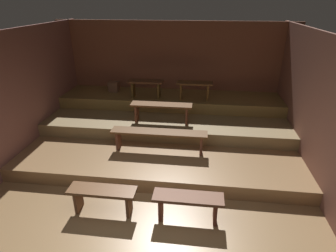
{
  "coord_description": "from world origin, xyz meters",
  "views": [
    {
      "loc": [
        0.81,
        -2.9,
        3.26
      ],
      "look_at": [
        0.11,
        2.77,
        0.63
      ],
      "focal_mm": 29.74,
      "sensor_mm": 36.0,
      "label": 1
    }
  ],
  "objects_px": {
    "bench_floor_left": "(103,195)",
    "bench_floor_right": "(188,202)",
    "bench_middle_center": "(161,108)",
    "bench_upper_right": "(194,87)",
    "bench_lower_center": "(159,135)",
    "wooden_crate_upper": "(114,87)",
    "bench_upper_left": "(146,85)"
  },
  "relations": [
    {
      "from": "bench_floor_right",
      "to": "wooden_crate_upper",
      "type": "relative_size",
      "value": 4.12
    },
    {
      "from": "bench_middle_center",
      "to": "bench_lower_center",
      "type": "bearing_deg",
      "value": -85.24
    },
    {
      "from": "bench_lower_center",
      "to": "bench_upper_right",
      "type": "bearing_deg",
      "value": 70.04
    },
    {
      "from": "bench_floor_left",
      "to": "bench_middle_center",
      "type": "bearing_deg",
      "value": 76.49
    },
    {
      "from": "bench_floor_left",
      "to": "bench_floor_right",
      "type": "height_order",
      "value": "same"
    },
    {
      "from": "bench_floor_left",
      "to": "bench_floor_right",
      "type": "distance_m",
      "value": 1.4
    },
    {
      "from": "bench_upper_right",
      "to": "wooden_crate_upper",
      "type": "bearing_deg",
      "value": 169.87
    },
    {
      "from": "bench_upper_right",
      "to": "bench_floor_left",
      "type": "bearing_deg",
      "value": -111.1
    },
    {
      "from": "bench_floor_right",
      "to": "bench_middle_center",
      "type": "bearing_deg",
      "value": 107.3
    },
    {
      "from": "bench_lower_center",
      "to": "wooden_crate_upper",
      "type": "height_order",
      "value": "wooden_crate_upper"
    },
    {
      "from": "bench_floor_left",
      "to": "bench_middle_center",
      "type": "distance_m",
      "value": 2.67
    },
    {
      "from": "bench_floor_left",
      "to": "bench_middle_center",
      "type": "relative_size",
      "value": 0.77
    },
    {
      "from": "bench_floor_left",
      "to": "bench_upper_right",
      "type": "distance_m",
      "value": 3.8
    },
    {
      "from": "bench_floor_left",
      "to": "bench_upper_right",
      "type": "height_order",
      "value": "bench_upper_right"
    },
    {
      "from": "bench_upper_right",
      "to": "wooden_crate_upper",
      "type": "distance_m",
      "value": 2.33
    },
    {
      "from": "bench_upper_left",
      "to": "bench_upper_right",
      "type": "xyz_separation_m",
      "value": [
        1.27,
        0.0,
        0.0
      ]
    },
    {
      "from": "bench_floor_left",
      "to": "bench_floor_right",
      "type": "xyz_separation_m",
      "value": [
        1.4,
        0.0,
        0.0
      ]
    },
    {
      "from": "bench_floor_left",
      "to": "bench_middle_center",
      "type": "height_order",
      "value": "bench_middle_center"
    },
    {
      "from": "bench_floor_left",
      "to": "wooden_crate_upper",
      "type": "bearing_deg",
      "value": 103.75
    },
    {
      "from": "bench_floor_right",
      "to": "bench_lower_center",
      "type": "bearing_deg",
      "value": 113.34
    },
    {
      "from": "wooden_crate_upper",
      "to": "bench_upper_right",
      "type": "bearing_deg",
      "value": -10.13
    },
    {
      "from": "wooden_crate_upper",
      "to": "bench_middle_center",
      "type": "bearing_deg",
      "value": -40.74
    },
    {
      "from": "bench_middle_center",
      "to": "bench_upper_right",
      "type": "xyz_separation_m",
      "value": [
        0.73,
        0.93,
        0.26
      ]
    },
    {
      "from": "bench_floor_left",
      "to": "bench_middle_center",
      "type": "xyz_separation_m",
      "value": [
        0.61,
        2.53,
        0.58
      ]
    },
    {
      "from": "bench_floor_left",
      "to": "bench_lower_center",
      "type": "xyz_separation_m",
      "value": [
        0.68,
        1.66,
        0.31
      ]
    },
    {
      "from": "bench_middle_center",
      "to": "bench_upper_left",
      "type": "relative_size",
      "value": 1.57
    },
    {
      "from": "bench_floor_left",
      "to": "bench_lower_center",
      "type": "relative_size",
      "value": 0.55
    },
    {
      "from": "bench_upper_left",
      "to": "bench_upper_right",
      "type": "height_order",
      "value": "same"
    },
    {
      "from": "bench_lower_center",
      "to": "wooden_crate_upper",
      "type": "bearing_deg",
      "value": 126.36
    },
    {
      "from": "bench_floor_left",
      "to": "bench_floor_right",
      "type": "relative_size",
      "value": 1.0
    },
    {
      "from": "bench_middle_center",
      "to": "wooden_crate_upper",
      "type": "bearing_deg",
      "value": 139.26
    },
    {
      "from": "bench_floor_right",
      "to": "bench_upper_right",
      "type": "bearing_deg",
      "value": 91.0
    }
  ]
}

